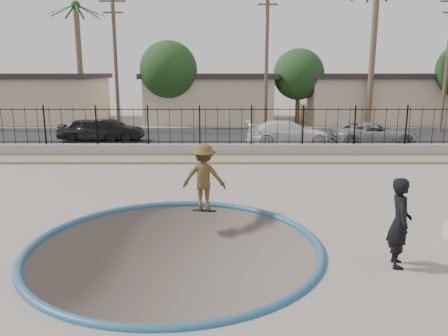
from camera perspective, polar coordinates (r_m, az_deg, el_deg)
ground at (r=23.34m, az=-2.89°, el=-0.33°), size 120.00×120.00×2.20m
bowl_pit at (r=10.61m, az=-6.39°, el=-10.19°), size 6.84×6.84×1.80m
coping_ring at (r=10.61m, az=-6.39°, el=-10.19°), size 7.04×7.04×0.20m
rock_strip at (r=20.36m, az=-3.30°, el=1.09°), size 42.00×1.60×0.11m
retaining_wall at (r=21.40m, az=-3.15°, el=2.32°), size 42.00×0.45×0.60m
fence at (r=21.22m, az=-3.19°, el=5.51°), size 40.00×0.04×1.80m
street at (r=28.05m, az=-2.42°, el=4.18°), size 90.00×8.00×0.04m
house_west at (r=40.64m, az=-23.75°, el=8.50°), size 11.60×8.60×3.90m
house_center at (r=37.31m, az=-1.85°, el=9.28°), size 10.60×8.60×3.90m
house_east at (r=39.44m, az=19.19°, el=8.77°), size 12.60×8.60×3.90m
palm_mid at (r=36.57m, az=-18.56°, el=15.98°), size 2.30×2.30×9.30m
palm_right at (r=34.63m, az=19.09°, el=17.24°), size 2.30×2.30×10.30m
utility_pole_left at (r=30.58m, az=-13.97°, el=13.32°), size 1.70×0.24×9.00m
utility_pole_mid at (r=29.88m, az=5.58°, el=14.14°), size 1.70×0.24×9.50m
utility_pole_right at (r=33.24m, az=27.14°, el=12.25°), size 1.70×0.24×9.00m
street_tree_left at (r=33.98m, az=-7.25°, el=12.60°), size 4.32×4.32×6.36m
street_tree_mid at (r=35.22m, az=9.71°, el=11.95°), size 3.96×3.96×5.83m
skater at (r=12.73m, az=-2.63°, el=-1.62°), size 1.33×0.85×1.96m
skateboard at (r=12.98m, az=-2.59°, el=-5.59°), size 0.73×0.30×0.06m
videographer at (r=9.97m, az=21.98°, el=-6.63°), size 0.58×0.78×1.94m
car_a at (r=27.10m, az=-16.87°, el=4.83°), size 3.96×1.64×1.34m
car_b at (r=26.80m, az=-14.60°, el=4.79°), size 3.86×1.47×1.26m
car_c at (r=24.73m, az=8.42°, el=4.56°), size 4.72×2.03×1.35m
car_d at (r=25.78m, az=19.06°, el=4.25°), size 4.75×2.37×1.29m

